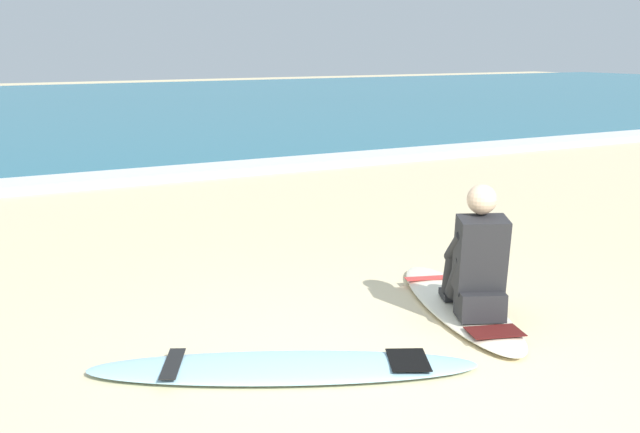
# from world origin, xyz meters

# --- Properties ---
(ground_plane) EXTENTS (80.00, 80.00, 0.00)m
(ground_plane) POSITION_xyz_m (0.00, 0.00, 0.00)
(ground_plane) COLOR beige
(breaking_foam) EXTENTS (80.00, 0.90, 0.11)m
(breaking_foam) POSITION_xyz_m (0.00, 7.74, 0.06)
(breaking_foam) COLOR white
(breaking_foam) RESTS_ON ground
(surfboard_main) EXTENTS (1.18, 2.19, 0.08)m
(surfboard_main) POSITION_xyz_m (1.07, 0.79, 0.04)
(surfboard_main) COLOR #EFE5C6
(surfboard_main) RESTS_ON ground
(surfer_seated) EXTENTS (0.60, 0.77, 0.95)m
(surfer_seated) POSITION_xyz_m (0.99, 0.52, 0.44)
(surfer_seated) COLOR #232326
(surfer_seated) RESTS_ON surfboard_main
(surfboard_spare_near) EXTENTS (2.37, 1.56, 0.08)m
(surfboard_spare_near) POSITION_xyz_m (-0.63, 0.38, 0.04)
(surfboard_spare_near) COLOR #9ED1E5
(surfboard_spare_near) RESTS_ON ground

